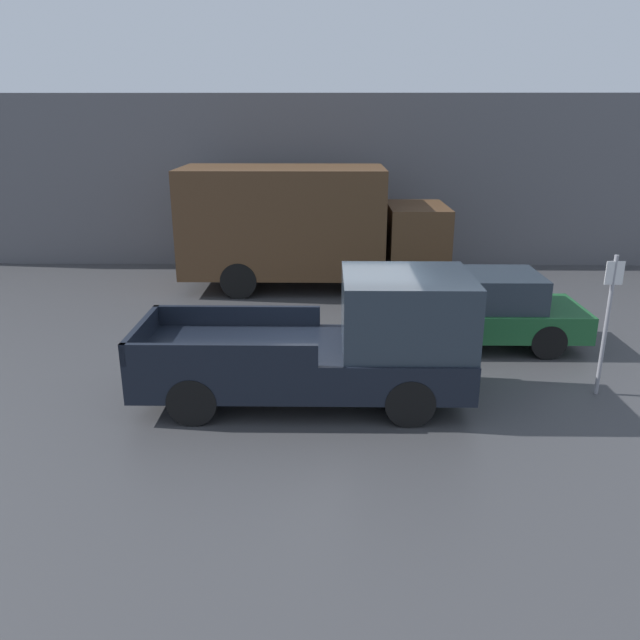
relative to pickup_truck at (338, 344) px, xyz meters
name	(u,v)px	position (x,y,z in m)	size (l,w,h in m)	color
ground_plane	(344,383)	(0.13, 0.68, -1.03)	(60.00, 60.00, 0.00)	#3D3D3F
building_wall	(338,182)	(0.13, 10.19, 1.62)	(28.00, 0.15, 5.30)	#56565B
pickup_truck	(338,344)	(0.00, 0.00, 0.00)	(5.54, 2.10, 2.23)	black
car	(469,308)	(2.82, 2.77, -0.23)	(4.79, 1.85, 1.56)	#1E592D
delivery_truck	(304,224)	(-0.86, 7.37, 0.76)	(7.26, 2.59, 3.34)	#4C331E
parking_sign	(607,318)	(4.58, 0.28, 0.38)	(0.30, 0.07, 2.50)	gray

